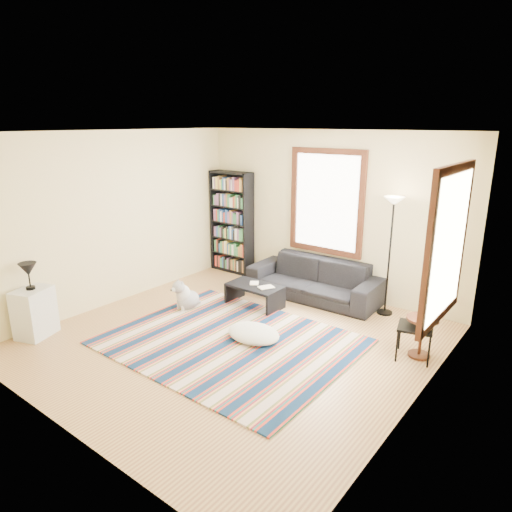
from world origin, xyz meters
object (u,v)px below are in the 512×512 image
Objects in this scene: bookshelf at (232,222)px; coffee_table at (255,295)px; floor_cushion at (254,333)px; floor_lamp at (389,257)px; side_table at (421,337)px; folding_chair at (415,327)px; sofa at (314,279)px; white_cabinet at (34,313)px; dog at (188,294)px.

bookshelf is 2.22× the size of coffee_table.
floor_cushion is (0.74, -0.98, -0.08)m from coffee_table.
floor_lamp is at bearing 61.45° from floor_cushion.
folding_chair reaches higher than side_table.
bookshelf reaches higher than coffee_table.
sofa is 1.22× the size of floor_lamp.
side_table is (4.22, -1.21, -0.73)m from bookshelf.
white_cabinet is at bearing -133.74° from floor_lamp.
bookshelf reaches higher than dog.
sofa is 1.91m from floor_cushion.
sofa is 2.52× the size of coffee_table.
sofa is at bearing 37.27° from white_cabinet.
sofa is at bearing -7.42° from bookshelf.
sofa is 2.90× the size of floor_cushion.
dog is at bearing -69.70° from bookshelf.
floor_lamp is 2.66× the size of white_cabinet.
dog is at bearing -135.74° from coffee_table.
bookshelf is 2.07m from coffee_table.
coffee_table is 1.29× the size of white_cabinet.
floor_lamp is at bearing 41.93° from dog.
dog is at bearing 171.74° from floor_cushion.
bookshelf is at bearing 118.02° from dog.
floor_lamp is at bearing -2.93° from bookshelf.
coffee_table is at bearing 162.31° from folding_chair.
coffee_table is (-0.58, -0.91, -0.15)m from sofa.
floor_lamp is at bearing 26.27° from white_cabinet.
coffee_table is 1.77× the size of dog.
coffee_table is 3.28m from white_cabinet.
folding_chair is at bearing -117.25° from side_table.
floor_lamp is 2.16× the size of folding_chair.
coffee_table is at bearing 51.99° from dog.
white_cabinet reaches higher than dog.
side_table is (0.90, -1.04, -0.66)m from floor_lamp.
dog is at bearing 43.38° from white_cabinet.
white_cabinet is at bearing -148.76° from side_table.
floor_cushion is (2.24, -2.16, -0.90)m from bookshelf.
floor_cushion is 3.09m from white_cabinet.
white_cabinet reaches higher than floor_cushion.
floor_cushion is 2.14m from folding_chair.
dog is (-2.60, -1.77, -0.68)m from floor_lamp.
side_table is 5.26m from white_cabinet.
folding_chair is (1.93, 0.86, 0.33)m from floor_cushion.
sofa is 1.09m from coffee_table.
coffee_table is at bearing -124.37° from sofa.
side_table is 1.06× the size of dog.
white_cabinet is (-4.50, -2.73, 0.08)m from side_table.
white_cabinet is 2.24m from dog.
coffee_table is 2.22m from floor_lamp.
dog is at bearing -145.79° from floor_lamp.
folding_chair is at bearing -2.60° from coffee_table.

